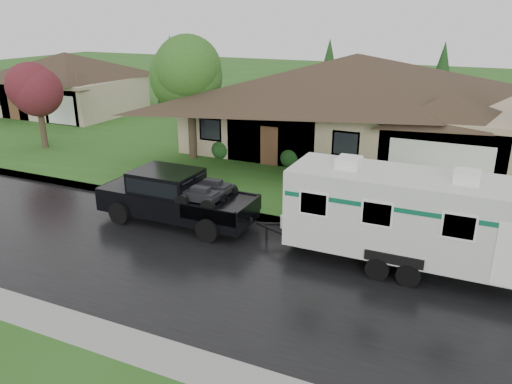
# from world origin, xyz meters

# --- Properties ---
(ground) EXTENTS (140.00, 140.00, 0.00)m
(ground) POSITION_xyz_m (0.00, 0.00, 0.00)
(ground) COLOR #27591B
(ground) RESTS_ON ground
(road) EXTENTS (140.00, 8.00, 0.01)m
(road) POSITION_xyz_m (0.00, -2.00, 0.01)
(road) COLOR black
(road) RESTS_ON ground
(curb) EXTENTS (140.00, 0.50, 0.15)m
(curb) POSITION_xyz_m (0.00, 2.25, 0.07)
(curb) COLOR gray
(curb) RESTS_ON ground
(lawn) EXTENTS (140.00, 26.00, 0.15)m
(lawn) POSITION_xyz_m (0.00, 15.00, 0.07)
(lawn) COLOR #27591B
(lawn) RESTS_ON ground
(house_main) EXTENTS (19.44, 10.80, 6.90)m
(house_main) POSITION_xyz_m (2.29, 13.84, 3.59)
(house_main) COLOR #9D886A
(house_main) RESTS_ON lawn
(house_far) EXTENTS (10.80, 8.64, 5.80)m
(house_far) POSITION_xyz_m (-21.78, 15.85, 2.97)
(house_far) COLOR tan
(house_far) RESTS_ON lawn
(tree_left_green) EXTENTS (4.03, 4.03, 6.67)m
(tree_left_green) POSITION_xyz_m (-5.70, 8.49, 4.78)
(tree_left_green) COLOR #382B1E
(tree_left_green) RESTS_ON lawn
(tree_red) EXTENTS (2.99, 2.99, 4.95)m
(tree_red) POSITION_xyz_m (-15.22, 6.77, 3.58)
(tree_red) COLOR #382B1E
(tree_red) RESTS_ON lawn
(shrub_row) EXTENTS (13.60, 1.00, 1.00)m
(shrub_row) POSITION_xyz_m (2.00, 9.30, 0.65)
(shrub_row) COLOR #143814
(shrub_row) RESTS_ON lawn
(pickup_truck) EXTENTS (6.33, 2.41, 2.11)m
(pickup_truck) POSITION_xyz_m (-1.74, 0.58, 1.13)
(pickup_truck) COLOR black
(pickup_truck) RESTS_ON ground
(travel_trailer) EXTENTS (7.81, 2.74, 3.50)m
(travel_trailer) POSITION_xyz_m (7.07, 0.58, 1.86)
(travel_trailer) COLOR silver
(travel_trailer) RESTS_ON ground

